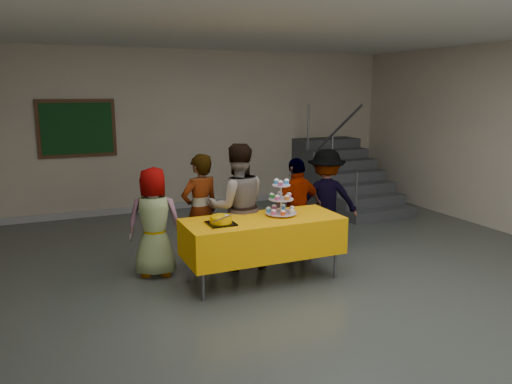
{
  "coord_description": "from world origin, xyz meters",
  "views": [
    {
      "loc": [
        -2.76,
        -4.24,
        2.27
      ],
      "look_at": [
        -0.42,
        1.17,
        1.05
      ],
      "focal_mm": 35.0,
      "sensor_mm": 36.0,
      "label": 1
    }
  ],
  "objects_px": {
    "schoolchild_c": "(237,207)",
    "schoolchild_d": "(297,209)",
    "bake_table": "(263,236)",
    "schoolchild_a": "(154,222)",
    "bear_cake": "(221,219)",
    "noticeboard": "(77,128)",
    "schoolchild_b": "(200,211)",
    "cupcake_stand": "(281,202)",
    "staircase": "(340,180)",
    "schoolchild_e": "(326,199)"
  },
  "relations": [
    {
      "from": "schoolchild_d",
      "to": "schoolchild_e",
      "type": "bearing_deg",
      "value": -167.65
    },
    {
      "from": "schoolchild_a",
      "to": "schoolchild_d",
      "type": "xyz_separation_m",
      "value": [
        1.89,
        -0.14,
        0.01
      ]
    },
    {
      "from": "schoolchild_a",
      "to": "schoolchild_d",
      "type": "relative_size",
      "value": 0.98
    },
    {
      "from": "schoolchild_b",
      "to": "schoolchild_d",
      "type": "xyz_separation_m",
      "value": [
        1.29,
        -0.19,
        -0.05
      ]
    },
    {
      "from": "bear_cake",
      "to": "schoolchild_a",
      "type": "distance_m",
      "value": 0.96
    },
    {
      "from": "cupcake_stand",
      "to": "bake_table",
      "type": "bearing_deg",
      "value": -168.89
    },
    {
      "from": "bear_cake",
      "to": "schoolchild_b",
      "type": "relative_size",
      "value": 0.24
    },
    {
      "from": "schoolchild_a",
      "to": "schoolchild_b",
      "type": "height_order",
      "value": "schoolchild_b"
    },
    {
      "from": "schoolchild_a",
      "to": "schoolchild_e",
      "type": "bearing_deg",
      "value": -158.61
    },
    {
      "from": "bear_cake",
      "to": "staircase",
      "type": "xyz_separation_m",
      "value": [
        3.66,
        3.21,
        -0.34
      ]
    },
    {
      "from": "schoolchild_e",
      "to": "noticeboard",
      "type": "height_order",
      "value": "noticeboard"
    },
    {
      "from": "schoolchild_b",
      "to": "schoolchild_c",
      "type": "distance_m",
      "value": 0.48
    },
    {
      "from": "cupcake_stand",
      "to": "bear_cake",
      "type": "bearing_deg",
      "value": -172.73
    },
    {
      "from": "cupcake_stand",
      "to": "bear_cake",
      "type": "relative_size",
      "value": 1.24
    },
    {
      "from": "schoolchild_a",
      "to": "schoolchild_e",
      "type": "height_order",
      "value": "schoolchild_e"
    },
    {
      "from": "schoolchild_a",
      "to": "staircase",
      "type": "distance_m",
      "value": 4.94
    },
    {
      "from": "schoolchild_c",
      "to": "cupcake_stand",
      "type": "bearing_deg",
      "value": 136.82
    },
    {
      "from": "schoolchild_d",
      "to": "bake_table",
      "type": "bearing_deg",
      "value": 25.11
    },
    {
      "from": "bake_table",
      "to": "schoolchild_a",
      "type": "xyz_separation_m",
      "value": [
        -1.14,
        0.68,
        0.12
      ]
    },
    {
      "from": "schoolchild_c",
      "to": "schoolchild_e",
      "type": "xyz_separation_m",
      "value": [
        1.46,
        0.26,
        -0.09
      ]
    },
    {
      "from": "schoolchild_b",
      "to": "schoolchild_d",
      "type": "relative_size",
      "value": 1.07
    },
    {
      "from": "schoolchild_b",
      "to": "schoolchild_e",
      "type": "height_order",
      "value": "schoolchild_b"
    },
    {
      "from": "cupcake_stand",
      "to": "schoolchild_e",
      "type": "relative_size",
      "value": 0.31
    },
    {
      "from": "schoolchild_c",
      "to": "noticeboard",
      "type": "distance_m",
      "value": 3.9
    },
    {
      "from": "bake_table",
      "to": "schoolchild_b",
      "type": "distance_m",
      "value": 0.93
    },
    {
      "from": "cupcake_stand",
      "to": "staircase",
      "type": "relative_size",
      "value": 0.19
    },
    {
      "from": "schoolchild_b",
      "to": "staircase",
      "type": "relative_size",
      "value": 0.62
    },
    {
      "from": "schoolchild_d",
      "to": "staircase",
      "type": "relative_size",
      "value": 0.58
    },
    {
      "from": "schoolchild_d",
      "to": "staircase",
      "type": "height_order",
      "value": "staircase"
    },
    {
      "from": "bear_cake",
      "to": "schoolchild_b",
      "type": "bearing_deg",
      "value": 90.04
    },
    {
      "from": "bake_table",
      "to": "schoolchild_a",
      "type": "bearing_deg",
      "value": 149.21
    },
    {
      "from": "bear_cake",
      "to": "noticeboard",
      "type": "height_order",
      "value": "noticeboard"
    },
    {
      "from": "bake_table",
      "to": "noticeboard",
      "type": "xyz_separation_m",
      "value": [
        -1.74,
        4.0,
        1.04
      ]
    },
    {
      "from": "cupcake_stand",
      "to": "schoolchild_b",
      "type": "xyz_separation_m",
      "value": [
        -0.81,
        0.68,
        -0.19
      ]
    },
    {
      "from": "staircase",
      "to": "bake_table",
      "type": "bearing_deg",
      "value": -134.64
    },
    {
      "from": "cupcake_stand",
      "to": "schoolchild_c",
      "type": "height_order",
      "value": "schoolchild_c"
    },
    {
      "from": "schoolchild_a",
      "to": "staircase",
      "type": "xyz_separation_m",
      "value": [
        4.27,
        2.48,
        -0.19
      ]
    },
    {
      "from": "schoolchild_b",
      "to": "schoolchild_c",
      "type": "bearing_deg",
      "value": 139.29
    },
    {
      "from": "cupcake_stand",
      "to": "schoolchild_a",
      "type": "xyz_separation_m",
      "value": [
        -1.41,
        0.63,
        -0.26
      ]
    },
    {
      "from": "schoolchild_b",
      "to": "schoolchild_c",
      "type": "relative_size",
      "value": 0.92
    },
    {
      "from": "bear_cake",
      "to": "schoolchild_d",
      "type": "height_order",
      "value": "schoolchild_d"
    },
    {
      "from": "noticeboard",
      "to": "schoolchild_b",
      "type": "bearing_deg",
      "value": -69.83
    },
    {
      "from": "bake_table",
      "to": "schoolchild_a",
      "type": "distance_m",
      "value": 1.34
    },
    {
      "from": "cupcake_stand",
      "to": "schoolchild_a",
      "type": "distance_m",
      "value": 1.56
    },
    {
      "from": "schoolchild_a",
      "to": "schoolchild_b",
      "type": "xyz_separation_m",
      "value": [
        0.6,
        0.05,
        0.06
      ]
    },
    {
      "from": "schoolchild_c",
      "to": "schoolchild_d",
      "type": "height_order",
      "value": "schoolchild_c"
    },
    {
      "from": "bake_table",
      "to": "schoolchild_d",
      "type": "height_order",
      "value": "schoolchild_d"
    },
    {
      "from": "bear_cake",
      "to": "cupcake_stand",
      "type": "bearing_deg",
      "value": 7.27
    },
    {
      "from": "schoolchild_c",
      "to": "schoolchild_d",
      "type": "bearing_deg",
      "value": -170.7
    },
    {
      "from": "schoolchild_b",
      "to": "schoolchild_c",
      "type": "xyz_separation_m",
      "value": [
        0.43,
        -0.2,
        0.07
      ]
    }
  ]
}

